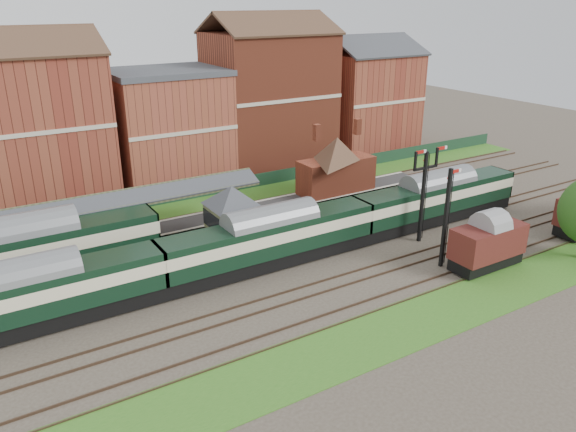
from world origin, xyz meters
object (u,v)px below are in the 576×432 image
semaphore_bracket (424,190)px  platform_railcar (21,254)px  signal_box (233,219)px  goods_van_a (488,243)px  dmu_train (271,238)px

semaphore_bracket → platform_railcar: size_ratio=0.41×
signal_box → goods_van_a: size_ratio=0.99×
semaphore_bracket → platform_railcar: bearing=163.5°
dmu_train → goods_van_a: size_ratio=8.86×
semaphore_bracket → dmu_train: 13.83m
signal_box → platform_railcar: 15.65m
dmu_train → goods_van_a: dmu_train is taller
signal_box → goods_van_a: (15.74, -12.25, -1.11)m
platform_railcar → dmu_train: bearing=-21.0°
platform_railcar → goods_van_a: size_ratio=3.26×
signal_box → platform_railcar: size_ratio=0.30×
signal_box → semaphore_bracket: (15.04, -5.75, 1.44)m
dmu_train → semaphore_bracket: bearing=-10.6°
signal_box → dmu_train: (1.62, -3.25, -0.79)m
signal_box → platform_railcar: signal_box is taller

